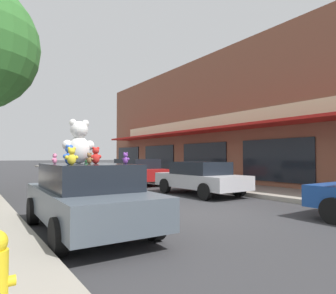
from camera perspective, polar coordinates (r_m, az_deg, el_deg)
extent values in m
plane|color=#333335|center=(8.28, 4.80, -12.76)|extent=(260.00, 260.00, 0.00)
cube|color=gray|center=(12.41, 25.08, -8.56)|extent=(2.90, 90.00, 0.16)
cube|color=brown|center=(22.38, 25.32, 4.23)|extent=(14.33, 30.57, 7.74)
cube|color=red|center=(15.99, 10.65, 3.49)|extent=(1.60, 25.68, 0.12)
cube|color=beige|center=(16.59, 12.49, 5.22)|extent=(0.08, 24.46, 0.70)
cube|color=black|center=(14.84, 19.74, -2.39)|extent=(0.06, 3.87, 2.00)
cube|color=black|center=(18.31, 6.75, -2.36)|extent=(0.06, 3.87, 2.00)
cube|color=black|center=(22.42, -1.80, -2.28)|extent=(0.06, 3.87, 2.00)
cube|color=black|center=(26.86, -7.62, -2.19)|extent=(0.06, 3.87, 2.00)
cube|color=#4C5660|center=(6.60, -15.07, -10.21)|extent=(1.92, 4.30, 0.58)
cube|color=black|center=(6.54, -15.03, -5.41)|extent=(1.64, 2.38, 0.52)
cylinder|color=black|center=(7.72, -24.36, -11.05)|extent=(0.22, 0.63, 0.62)
cylinder|color=black|center=(8.15, -11.90, -10.69)|extent=(0.22, 0.63, 0.62)
cylinder|color=black|center=(5.19, -20.23, -15.77)|extent=(0.22, 0.63, 0.62)
cylinder|color=black|center=(5.80, -2.55, -14.37)|extent=(0.22, 0.63, 0.62)
ellipsoid|color=white|center=(6.88, -16.61, -0.53)|extent=(0.48, 0.41, 0.60)
sphere|color=white|center=(6.91, -16.57, 3.16)|extent=(0.40, 0.40, 0.38)
sphere|color=white|center=(6.96, -15.46, 4.35)|extent=(0.17, 0.17, 0.16)
sphere|color=white|center=(6.89, -17.67, 4.43)|extent=(0.17, 0.17, 0.16)
sphere|color=white|center=(7.06, -16.91, 2.87)|extent=(0.15, 0.15, 0.15)
sphere|color=white|center=(6.98, -14.75, 0.30)|extent=(0.23, 0.23, 0.22)
sphere|color=white|center=(6.86, -18.63, 0.38)|extent=(0.23, 0.23, 0.22)
ellipsoid|color=teal|center=(7.21, -18.15, -2.42)|extent=(0.14, 0.14, 0.14)
sphere|color=teal|center=(7.21, -18.14, -1.62)|extent=(0.12, 0.12, 0.09)
sphere|color=teal|center=(7.24, -18.01, -1.35)|extent=(0.05, 0.05, 0.04)
sphere|color=teal|center=(7.19, -18.26, -1.34)|extent=(0.05, 0.05, 0.04)
sphere|color=#47CDC6|center=(7.23, -18.39, -1.66)|extent=(0.05, 0.05, 0.03)
sphere|color=teal|center=(7.27, -17.98, -2.23)|extent=(0.07, 0.07, 0.05)
sphere|color=teal|center=(7.17, -18.42, -2.23)|extent=(0.07, 0.07, 0.05)
ellipsoid|color=blue|center=(6.05, -18.31, -2.08)|extent=(0.24, 0.23, 0.24)
sphere|color=blue|center=(6.05, -18.29, -0.43)|extent=(0.21, 0.21, 0.15)
sphere|color=blue|center=(6.09, -17.96, 0.11)|extent=(0.09, 0.09, 0.06)
sphere|color=blue|center=(6.01, -18.62, 0.14)|extent=(0.09, 0.09, 0.06)
sphere|color=#548DFF|center=(6.09, -18.75, -0.52)|extent=(0.08, 0.08, 0.06)
sphere|color=blue|center=(6.13, -17.83, -1.69)|extent=(0.12, 0.12, 0.09)
sphere|color=blue|center=(5.99, -19.00, -1.68)|extent=(0.12, 0.12, 0.09)
ellipsoid|color=olive|center=(6.45, -14.75, -2.48)|extent=(0.14, 0.15, 0.15)
sphere|color=olive|center=(6.45, -14.74, -1.52)|extent=(0.13, 0.13, 0.09)
sphere|color=olive|center=(6.43, -14.50, -1.19)|extent=(0.05, 0.05, 0.04)
sphere|color=olive|center=(6.47, -14.98, -1.19)|extent=(0.05, 0.05, 0.04)
sphere|color=tan|center=(6.48, -14.54, -1.57)|extent=(0.05, 0.05, 0.04)
sphere|color=olive|center=(6.42, -14.28, -2.26)|extent=(0.08, 0.08, 0.05)
sphere|color=olive|center=(6.49, -15.13, -2.25)|extent=(0.08, 0.08, 0.05)
ellipsoid|color=yellow|center=(5.80, -17.88, -2.25)|extent=(0.18, 0.16, 0.20)
sphere|color=yellow|center=(5.80, -17.87, -0.76)|extent=(0.15, 0.15, 0.13)
sphere|color=yellow|center=(5.80, -17.40, -0.27)|extent=(0.06, 0.06, 0.05)
sphere|color=yellow|center=(5.79, -18.32, -0.26)|extent=(0.06, 0.06, 0.05)
sphere|color=#FFFF4D|center=(5.85, -17.91, -0.85)|extent=(0.06, 0.06, 0.05)
sphere|color=yellow|center=(5.81, -17.08, -1.90)|extent=(0.09, 0.09, 0.07)
sphere|color=yellow|center=(5.80, -18.70, -1.89)|extent=(0.09, 0.09, 0.07)
ellipsoid|color=red|center=(6.59, -13.62, -2.14)|extent=(0.18, 0.15, 0.22)
sphere|color=red|center=(6.59, -13.61, -0.70)|extent=(0.14, 0.14, 0.14)
sphere|color=red|center=(6.61, -13.18, -0.22)|extent=(0.06, 0.06, 0.06)
sphere|color=red|center=(6.57, -14.02, -0.21)|extent=(0.06, 0.06, 0.06)
sphere|color=#FF4741|center=(6.65, -13.78, -0.78)|extent=(0.06, 0.06, 0.05)
sphere|color=red|center=(6.63, -12.91, -1.80)|extent=(0.08, 0.08, 0.08)
sphere|color=red|center=(6.57, -14.40, -1.79)|extent=(0.08, 0.08, 0.08)
ellipsoid|color=green|center=(7.62, -15.34, -2.36)|extent=(0.15, 0.15, 0.15)
sphere|color=green|center=(7.62, -15.33, -1.52)|extent=(0.13, 0.13, 0.10)
sphere|color=green|center=(7.65, -15.19, -1.24)|extent=(0.06, 0.06, 0.04)
sphere|color=green|center=(7.59, -15.46, -1.24)|extent=(0.06, 0.06, 0.04)
sphere|color=#5ADA6D|center=(7.65, -15.59, -1.56)|extent=(0.05, 0.05, 0.04)
sphere|color=green|center=(7.68, -15.15, -2.16)|extent=(0.08, 0.08, 0.06)
sphere|color=green|center=(7.58, -15.64, -2.16)|extent=(0.08, 0.08, 0.06)
ellipsoid|color=purple|center=(6.37, -8.09, -2.52)|extent=(0.14, 0.15, 0.15)
sphere|color=purple|center=(6.37, -8.09, -1.53)|extent=(0.13, 0.13, 0.09)
sphere|color=purple|center=(6.35, -7.82, -1.20)|extent=(0.05, 0.05, 0.04)
sphere|color=purple|center=(6.38, -8.34, -1.20)|extent=(0.05, 0.05, 0.04)
sphere|color=#BA67ED|center=(6.40, -7.89, -1.58)|extent=(0.05, 0.05, 0.04)
sphere|color=purple|center=(6.34, -7.59, -2.29)|extent=(0.08, 0.08, 0.05)
sphere|color=purple|center=(6.40, -8.51, -2.28)|extent=(0.08, 0.08, 0.05)
ellipsoid|color=pink|center=(6.83, -20.78, -2.43)|extent=(0.14, 0.14, 0.14)
sphere|color=pink|center=(6.83, -20.77, -1.59)|extent=(0.12, 0.12, 0.09)
sphere|color=pink|center=(6.86, -20.63, -1.31)|extent=(0.05, 0.05, 0.04)
sphere|color=pink|center=(6.80, -20.90, -1.30)|extent=(0.05, 0.05, 0.04)
sphere|color=#FFA3DA|center=(6.85, -21.03, -1.63)|extent=(0.05, 0.05, 0.03)
sphere|color=pink|center=(6.88, -20.59, -2.23)|extent=(0.07, 0.07, 0.05)
sphere|color=pink|center=(6.79, -21.07, -2.23)|extent=(0.07, 0.07, 0.05)
cylinder|color=black|center=(8.07, 29.01, -10.58)|extent=(0.20, 0.62, 0.62)
cube|color=#B7B7BC|center=(12.47, 6.16, -6.39)|extent=(1.80, 4.16, 0.54)
cube|color=black|center=(12.44, 6.15, -3.99)|extent=(1.59, 2.20, 0.51)
cylinder|color=black|center=(12.99, -0.56, -7.41)|extent=(0.20, 0.62, 0.62)
cylinder|color=black|center=(14.04, 5.51, -6.98)|extent=(0.20, 0.62, 0.62)
cylinder|color=black|center=(10.95, 7.00, -8.43)|extent=(0.20, 0.62, 0.62)
cylinder|color=black|center=(12.18, 13.34, -7.73)|extent=(0.20, 0.62, 0.62)
cube|color=maroon|center=(17.08, -6.02, -5.05)|extent=(1.78, 4.31, 0.60)
cube|color=black|center=(17.06, -6.02, -3.16)|extent=(1.56, 2.70, 0.52)
cylinder|color=black|center=(17.92, -10.52, -5.85)|extent=(0.20, 0.62, 0.62)
cylinder|color=black|center=(18.69, -5.60, -5.70)|extent=(0.20, 0.62, 0.62)
cylinder|color=black|center=(15.52, -6.54, -6.49)|extent=(0.20, 0.62, 0.62)
cylinder|color=black|center=(16.39, -1.11, -6.25)|extent=(0.20, 0.62, 0.62)
cylinder|color=yellow|center=(3.11, -27.99, -21.63)|extent=(0.10, 0.09, 0.09)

